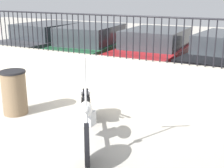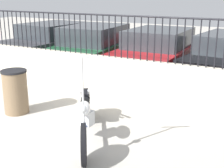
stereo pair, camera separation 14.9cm
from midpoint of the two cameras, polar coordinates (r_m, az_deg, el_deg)
The scene contains 7 objects.
low_wall at distance 7.50m, azimuth -6.96°, elevation 1.79°, with size 9.10×0.18×1.00m.
fence_railing at distance 7.30m, azimuth -7.26°, elevation 10.05°, with size 9.10×0.04×0.93m.
motorcycle_blue at distance 5.30m, azimuth -5.57°, elevation -5.61°, with size 1.35×2.01×1.56m.
trash_bin at distance 6.58m, azimuth -18.06°, elevation -1.47°, with size 0.51×0.51×0.90m.
car_dark_grey at distance 11.57m, azimuth -11.15°, elevation 7.67°, with size 2.15×4.64×1.34m.
car_green at distance 10.25m, azimuth -3.84°, elevation 6.88°, with size 2.11×4.69×1.37m.
car_red at distance 9.56m, azimuth 7.78°, elevation 6.03°, with size 1.83×4.35×1.35m.
Camera 1 is at (4.06, -3.11, 2.39)m, focal length 50.00 mm.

